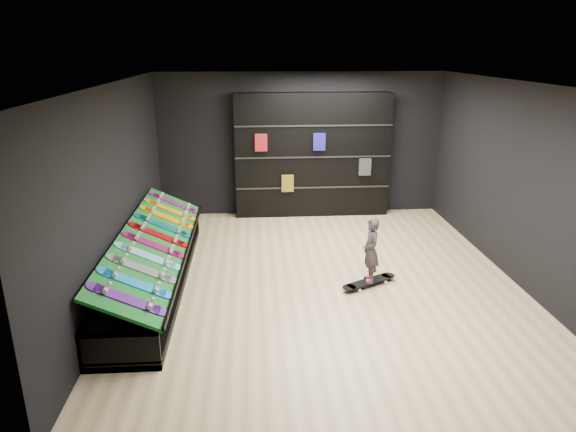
{
  "coord_description": "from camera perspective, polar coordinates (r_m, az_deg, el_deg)",
  "views": [
    {
      "loc": [
        -1.03,
        -7.28,
        3.48
      ],
      "look_at": [
        -0.5,
        0.2,
        1.0
      ],
      "focal_mm": 32.0,
      "sensor_mm": 36.0,
      "label": 1
    }
  ],
  "objects": [
    {
      "name": "display_board_0",
      "position": [
        6.21,
        -17.4,
        -8.81
      ],
      "size": [
        0.93,
        0.22,
        0.5
      ],
      "primitive_type": null,
      "rotation": [
        0.0,
        0.44,
        0.0
      ],
      "color": "purple",
      "rests_on": "turf_ramp"
    },
    {
      "name": "child",
      "position": [
        7.85,
        9.12,
        -5.13
      ],
      "size": [
        0.18,
        0.24,
        0.6
      ],
      "primitive_type": "imported",
      "rotation": [
        0.0,
        0.0,
        -1.5
      ],
      "color": "black",
      "rests_on": "floor_skateboard"
    },
    {
      "name": "display_board_5",
      "position": [
        8.11,
        -14.17,
        -2.04
      ],
      "size": [
        0.93,
        0.22,
        0.5
      ],
      "primitive_type": null,
      "rotation": [
        0.0,
        0.44,
        0.0
      ],
      "color": "red",
      "rests_on": "turf_ramp"
    },
    {
      "name": "display_board_3",
      "position": [
        7.33,
        -15.25,
        -4.33
      ],
      "size": [
        0.93,
        0.22,
        0.5
      ],
      "primitive_type": null,
      "rotation": [
        0.0,
        0.44,
        0.0
      ],
      "color": "#0CB2E5",
      "rests_on": "turf_ramp"
    },
    {
      "name": "display_board_7",
      "position": [
        8.89,
        -13.28,
        -0.15
      ],
      "size": [
        0.93,
        0.22,
        0.5
      ],
      "primitive_type": null,
      "rotation": [
        0.0,
        0.44,
        0.0
      ],
      "color": "yellow",
      "rests_on": "turf_ramp"
    },
    {
      "name": "wall_back",
      "position": [
        11.0,
        1.4,
        7.94
      ],
      "size": [
        6.0,
        0.02,
        3.0
      ],
      "primitive_type": "cube",
      "color": "black",
      "rests_on": "ground"
    },
    {
      "name": "display_board_4",
      "position": [
        7.72,
        -14.68,
        -3.13
      ],
      "size": [
        0.93,
        0.22,
        0.5
      ],
      "primitive_type": null,
      "rotation": [
        0.0,
        0.44,
        0.0
      ],
      "color": "#E5198C",
      "rests_on": "turf_ramp"
    },
    {
      "name": "wall_left",
      "position": [
        7.79,
        -18.57,
        2.62
      ],
      "size": [
        0.02,
        7.0,
        3.0
      ],
      "primitive_type": "cube",
      "color": "black",
      "rests_on": "ground"
    },
    {
      "name": "display_board_6",
      "position": [
        8.5,
        -13.7,
        -1.05
      ],
      "size": [
        0.93,
        0.22,
        0.5
      ],
      "primitive_type": null,
      "rotation": [
        0.0,
        0.44,
        0.0
      ],
      "color": "#0C8C99",
      "rests_on": "turf_ramp"
    },
    {
      "name": "display_board_9",
      "position": [
        9.69,
        -12.54,
        1.42
      ],
      "size": [
        0.93,
        0.22,
        0.5
      ],
      "primitive_type": null,
      "rotation": [
        0.0,
        0.44,
        0.0
      ],
      "color": "#2626BF",
      "rests_on": "turf_ramp"
    },
    {
      "name": "ceiling",
      "position": [
        7.36,
        4.13,
        14.53
      ],
      "size": [
        6.0,
        7.0,
        0.01
      ],
      "primitive_type": "cube",
      "color": "white",
      "rests_on": "ground"
    },
    {
      "name": "wall_front",
      "position": [
        4.39,
        10.09,
        -8.85
      ],
      "size": [
        6.0,
        0.02,
        3.0
      ],
      "primitive_type": "cube",
      "color": "black",
      "rests_on": "ground"
    },
    {
      "name": "display_rack",
      "position": [
        8.11,
        -14.59,
        -5.81
      ],
      "size": [
        0.9,
        4.5,
        0.5
      ],
      "primitive_type": null,
      "color": "black",
      "rests_on": "ground"
    },
    {
      "name": "wall_right",
      "position": [
        8.55,
        24.25,
        3.28
      ],
      "size": [
        0.02,
        7.0,
        3.0
      ],
      "primitive_type": "cube",
      "color": "black",
      "rests_on": "ground"
    },
    {
      "name": "turf_ramp",
      "position": [
        7.92,
        -14.5,
        -2.76
      ],
      "size": [
        0.92,
        4.5,
        0.46
      ],
      "primitive_type": "cube",
      "rotation": [
        0.0,
        0.44,
        0.0
      ],
      "color": "#0D571A",
      "rests_on": "display_rack"
    },
    {
      "name": "floor_skateboard",
      "position": [
        7.99,
        9.0,
        -7.38
      ],
      "size": [
        0.97,
        0.66,
        0.09
      ],
      "primitive_type": null,
      "rotation": [
        0.0,
        0.0,
        0.5
      ],
      "color": "black",
      "rests_on": "ground"
    },
    {
      "name": "display_board_2",
      "position": [
        6.95,
        -15.89,
        -5.66
      ],
      "size": [
        0.93,
        0.22,
        0.5
      ],
      "primitive_type": null,
      "rotation": [
        0.0,
        0.44,
        0.0
      ],
      "color": "black",
      "rests_on": "turf_ramp"
    },
    {
      "name": "back_shelving",
      "position": [
        10.89,
        2.73,
        6.74
      ],
      "size": [
        3.25,
        0.38,
        2.6
      ],
      "primitive_type": "cube",
      "color": "black",
      "rests_on": "ground"
    },
    {
      "name": "display_board_1",
      "position": [
        6.58,
        -16.6,
        -7.15
      ],
      "size": [
        0.93,
        0.22,
        0.5
      ],
      "primitive_type": null,
      "rotation": [
        0.0,
        0.44,
        0.0
      ],
      "color": "blue",
      "rests_on": "turf_ramp"
    },
    {
      "name": "display_board_8",
      "position": [
        9.29,
        -12.89,
        0.67
      ],
      "size": [
        0.93,
        0.22,
        0.5
      ],
      "primitive_type": null,
      "rotation": [
        0.0,
        0.44,
        0.0
      ],
      "color": "orange",
      "rests_on": "turf_ramp"
    },
    {
      "name": "floor",
      "position": [
        8.13,
        3.64,
        -7.07
      ],
      "size": [
        6.0,
        7.0,
        0.01
      ],
      "primitive_type": "cube",
      "color": "beige",
      "rests_on": "ground"
    }
  ]
}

